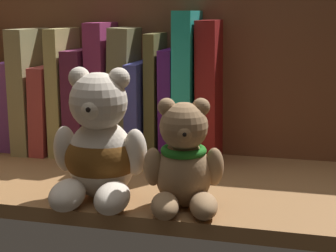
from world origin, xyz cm
name	(u,v)px	position (x,y,z in cm)	size (l,w,h in cm)	color
shelf_board	(164,185)	(0.00, 0.00, 1.00)	(74.91, 31.57, 2.00)	olive
shelf_back_panel	(188,78)	(0.00, 16.39, 15.17)	(77.31, 1.20, 30.33)	brown
book_0	(1,105)	(-34.59, 12.31, 9.59)	(2.72, 13.74, 15.17)	gold
book_1	(18,104)	(-31.06, 12.31, 9.89)	(3.39, 10.39, 15.78)	#7D409A
book_2	(35,89)	(-27.35, 12.31, 12.83)	(3.09, 14.10, 21.66)	#958C5E
book_3	(53,107)	(-23.94, 12.31, 9.64)	(2.77, 13.85, 15.27)	#B54141
book_4	(68,90)	(-20.95, 12.31, 12.89)	(2.27, 12.98, 21.78)	tan
book_5	(85,101)	(-17.71, 12.31, 11.10)	(3.25, 12.81, 18.21)	#5D203D
book_6	(104,89)	(-14.07, 12.31, 13.39)	(3.09, 10.55, 22.77)	#8E2C5B
book_7	(125,92)	(-10.30, 12.31, 12.96)	(3.49, 9.25, 21.93)	olive
book_8	(143,109)	(-6.97, 12.31, 10.17)	(2.22, 14.63, 16.33)	#3A3E90
book_9	(157,96)	(-4.48, 12.31, 12.54)	(1.80, 10.33, 21.09)	brown
book_10	(171,104)	(-2.02, 12.31, 11.24)	(2.17, 9.68, 18.48)	#4C1367
book_11	(189,86)	(1.05, 12.31, 14.36)	(3.02, 12.92, 24.72)	teal
book_12	(210,91)	(4.64, 12.31, 13.63)	(3.22, 10.09, 23.25)	maroon
teddy_bear_larger	(99,149)	(-6.00, -10.71, 8.92)	(12.90, 13.51, 17.61)	beige
teddy_bear_smaller	(184,162)	(5.47, -11.18, 8.03)	(10.80, 11.07, 14.13)	#93704C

